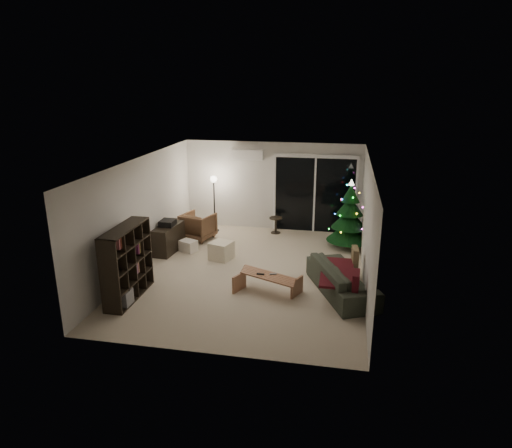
{
  "coord_description": "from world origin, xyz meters",
  "views": [
    {
      "loc": [
        1.96,
        -9.25,
        4.13
      ],
      "look_at": [
        0.1,
        0.3,
        1.05
      ],
      "focal_mm": 32.0,
      "sensor_mm": 36.0,
      "label": 1
    }
  ],
  "objects": [
    {
      "name": "coffee_table",
      "position": [
        0.58,
        -0.95,
        0.2
      ],
      "size": [
        1.31,
        0.9,
        0.39
      ],
      "primitive_type": null,
      "rotation": [
        0.0,
        0.0,
        -0.41
      ],
      "color": "#9C6C50",
      "rests_on": "floor"
    },
    {
      "name": "armchair",
      "position": [
        -1.82,
        1.96,
        0.36
      ],
      "size": [
        0.96,
        0.97,
        0.72
      ],
      "primitive_type": "imported",
      "rotation": [
        0.0,
        0.0,
        2.87
      ],
      "color": "brown",
      "rests_on": "floor"
    },
    {
      "name": "floor_lamp",
      "position": [
        -1.57,
        2.71,
        0.77
      ],
      "size": [
        0.24,
        0.24,
        1.53
      ],
      "primitive_type": "cylinder",
      "color": "black",
      "rests_on": "floor"
    },
    {
      "name": "cushion_a",
      "position": [
        2.3,
        -0.01,
        0.55
      ],
      "size": [
        0.15,
        0.41,
        0.4
      ],
      "primitive_type": "cube",
      "rotation": [
        0.0,
        0.0,
        0.09
      ],
      "color": "#978354",
      "rests_on": "sofa"
    },
    {
      "name": "remote_b",
      "position": [
        0.68,
        -0.9,
        0.4
      ],
      "size": [
        0.15,
        0.09,
        0.02
      ],
      "primitive_type": "cube",
      "rotation": [
        0.0,
        0.0,
        0.35
      ],
      "color": "slate",
      "rests_on": "coffee_table"
    },
    {
      "name": "room",
      "position": [
        0.46,
        1.49,
        1.02
      ],
      "size": [
        6.5,
        7.51,
        2.6
      ],
      "color": "beige",
      "rests_on": "ground"
    },
    {
      "name": "cardboard_box_a",
      "position": [
        -1.77,
        1.0,
        0.14
      ],
      "size": [
        0.49,
        0.44,
        0.29
      ],
      "primitive_type": "cube",
      "rotation": [
        0.0,
        0.0,
        -0.4
      ],
      "color": "white",
      "rests_on": "floor"
    },
    {
      "name": "cardboard_box_b",
      "position": [
        -0.76,
        0.87,
        0.12
      ],
      "size": [
        0.44,
        0.42,
        0.25
      ],
      "primitive_type": "cube",
      "rotation": [
        0.0,
        0.0,
        0.61
      ],
      "color": "white",
      "rests_on": "floor"
    },
    {
      "name": "cushion_b",
      "position": [
        2.3,
        -1.31,
        0.55
      ],
      "size": [
        0.15,
        0.41,
        0.4
      ],
      "primitive_type": "cube",
      "rotation": [
        0.0,
        0.0,
        -0.07
      ],
      "color": "#4E0F1D",
      "rests_on": "sofa"
    },
    {
      "name": "bookshelf",
      "position": [
        -2.25,
        -1.66,
        0.73
      ],
      "size": [
        0.5,
        1.49,
        1.46
      ],
      "primitive_type": null,
      "rotation": [
        0.0,
        0.0,
        -0.09
      ],
      "color": "black",
      "rests_on": "floor"
    },
    {
      "name": "stereo",
      "position": [
        -2.25,
        0.91,
        0.75
      ],
      "size": [
        0.34,
        0.41,
        0.14
      ],
      "primitive_type": "cube",
      "color": "black",
      "rests_on": "media_cabinet"
    },
    {
      "name": "sofa_throw",
      "position": [
        1.95,
        -0.66,
        0.44
      ],
      "size": [
        0.65,
        1.5,
        0.05
      ],
      "primitive_type": "cube",
      "color": "#4E0F1D",
      "rests_on": "sofa"
    },
    {
      "name": "side_table",
      "position": [
        0.17,
        2.85,
        0.23
      ],
      "size": [
        0.44,
        0.44,
        0.45
      ],
      "primitive_type": "cylinder",
      "rotation": [
        0.0,
        0.0,
        -0.24
      ],
      "color": "black",
      "rests_on": "floor"
    },
    {
      "name": "ottoman",
      "position": [
        -0.82,
        0.66,
        0.21
      ],
      "size": [
        0.59,
        0.59,
        0.43
      ],
      "primitive_type": "cube",
      "rotation": [
        0.0,
        0.0,
        -0.28
      ],
      "color": "beige",
      "rests_on": "floor"
    },
    {
      "name": "media_cabinet",
      "position": [
        -2.25,
        0.91,
        0.34
      ],
      "size": [
        0.5,
        1.11,
        0.68
      ],
      "primitive_type": "cube",
      "rotation": [
        0.0,
        0.0,
        -0.09
      ],
      "color": "black",
      "rests_on": "floor"
    },
    {
      "name": "sofa",
      "position": [
        2.05,
        -0.66,
        0.3
      ],
      "size": [
        1.57,
        2.24,
        0.61
      ],
      "primitive_type": "imported",
      "rotation": [
        0.0,
        0.0,
        1.97
      ],
      "color": "#40483B",
      "rests_on": "floor"
    },
    {
      "name": "remote_a",
      "position": [
        0.43,
        -0.95,
        0.4
      ],
      "size": [
        0.16,
        0.05,
        0.02
      ],
      "primitive_type": "cube",
      "color": "black",
      "rests_on": "coffee_table"
    },
    {
      "name": "christmas_tree",
      "position": [
        2.17,
        2.04,
        0.9
      ],
      "size": [
        1.33,
        1.33,
        1.79
      ],
      "primitive_type": "cone",
      "rotation": [
        0.0,
        0.0,
        0.23
      ],
      "color": "black",
      "rests_on": "floor"
    }
  ]
}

